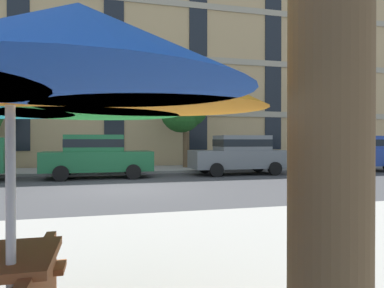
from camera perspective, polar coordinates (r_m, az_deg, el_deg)
The scene contains 8 objects.
ground_plane at distance 11.57m, azimuth -10.60°, elevation -7.14°, with size 120.00×120.00×0.00m, color #38383A.
sidewalk_far at distance 18.31m, azimuth -12.11°, elevation -4.12°, with size 56.00×3.60×0.12m, color gray.
apartment_building at distance 27.21m, azimuth -12.94°, elevation 14.26°, with size 44.23×12.08×16.00m.
sedan_green at distance 15.15m, azimuth -15.06°, elevation -1.72°, with size 4.40×1.98×1.78m.
sedan_gray at distance 16.37m, azimuth 7.68°, elevation -1.54°, with size 4.40×1.98×1.78m.
sedan_blue at distance 19.55m, azimuth 24.58°, elevation -1.24°, with size 4.40×1.98×1.78m.
street_tree_middle at distance 19.02m, azimuth -1.23°, elevation 5.26°, with size 2.50×2.26×4.23m.
patio_umbrella at distance 2.53m, azimuth -27.19°, elevation 10.12°, with size 3.38×3.14×2.24m.
Camera 1 is at (-0.81, -11.43, 1.54)m, focal length 33.20 mm.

